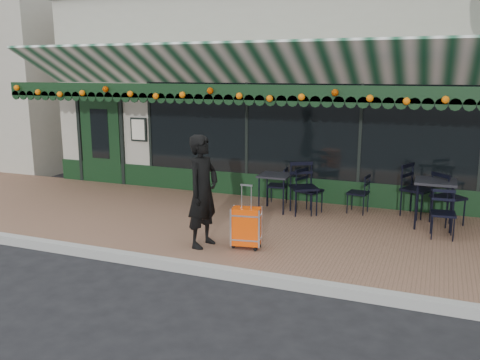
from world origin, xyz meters
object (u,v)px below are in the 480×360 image
at_px(cafe_table_b, 275,178).
at_px(woman, 203,191).
at_px(chair_a_extra, 448,198).
at_px(chair_b_right, 309,191).
at_px(chair_a_front, 443,214).
at_px(chair_a_left, 358,193).
at_px(cafe_table_a, 436,185).
at_px(chair_b_front, 304,188).
at_px(suitcase, 246,227).
at_px(chair_a_right, 417,190).
at_px(chair_b_left, 277,186).

bearing_deg(cafe_table_b, woman, -100.00).
distance_m(chair_a_extra, chair_b_right, 2.48).
distance_m(chair_a_front, chair_b_right, 2.49).
bearing_deg(chair_b_right, chair_a_left, -47.27).
bearing_deg(cafe_table_a, woman, -144.49).
height_order(chair_b_right, chair_b_front, chair_b_front).
height_order(chair_a_front, chair_b_right, chair_b_right).
bearing_deg(suitcase, chair_b_right, 69.89).
bearing_deg(suitcase, chair_a_right, 40.64).
relative_size(chair_a_extra, chair_b_right, 1.12).
xyz_separation_m(woman, cafe_table_a, (3.33, 2.37, -0.12)).
xyz_separation_m(suitcase, cafe_table_a, (2.66, 2.23, 0.42)).
relative_size(chair_b_left, chair_b_front, 0.79).
bearing_deg(cafe_table_a, cafe_table_b, -179.86).
height_order(cafe_table_b, chair_b_left, chair_b_left).
height_order(cafe_table_b, chair_a_extra, chair_a_extra).
bearing_deg(chair_b_front, chair_a_extra, -23.65).
xyz_separation_m(cafe_table_a, chair_a_left, (-1.38, 0.44, -0.37)).
bearing_deg(chair_a_right, chair_b_front, 131.01).
bearing_deg(cafe_table_a, chair_b_left, 171.67).
height_order(chair_a_left, chair_a_extra, chair_a_extra).
xyz_separation_m(chair_a_left, chair_b_front, (-0.96, -0.45, 0.12)).
bearing_deg(woman, chair_b_right, -13.63).
bearing_deg(chair_a_front, chair_a_left, 142.16).
bearing_deg(chair_a_front, woman, -156.65).
xyz_separation_m(chair_a_extra, chair_b_left, (-3.23, 0.18, -0.09)).
bearing_deg(chair_a_left, suitcase, -18.17).
bearing_deg(chair_b_left, chair_a_front, 66.53).
xyz_separation_m(cafe_table_a, chair_b_right, (-2.25, 0.08, -0.32)).
distance_m(cafe_table_b, chair_a_right, 2.68).
distance_m(chair_a_extra, chair_b_left, 3.23).
bearing_deg(cafe_table_a, chair_a_left, 162.21).
bearing_deg(chair_a_front, cafe_table_b, 165.42).
bearing_deg(chair_b_front, chair_a_left, -4.47).
relative_size(woman, chair_b_right, 2.03).
height_order(chair_a_extra, chair_b_right, chair_a_extra).
relative_size(cafe_table_a, chair_a_right, 0.84).
distance_m(chair_a_front, chair_a_extra, 0.86).
height_order(chair_a_left, chair_b_front, chair_b_front).
bearing_deg(cafe_table_a, chair_b_front, -179.78).
bearing_deg(chair_a_extra, suitcase, 88.12).
bearing_deg(chair_a_right, woman, 158.50).
relative_size(chair_b_left, chair_b_right, 0.91).
xyz_separation_m(chair_a_left, chair_b_left, (-1.62, -0.00, 0.01)).
distance_m(suitcase, chair_b_right, 2.35).
xyz_separation_m(chair_b_left, chair_b_right, (0.75, -0.36, 0.04)).
relative_size(chair_a_left, chair_b_right, 0.89).
bearing_deg(cafe_table_b, chair_a_left, 16.30).
height_order(suitcase, cafe_table_a, suitcase).
height_order(cafe_table_b, chair_a_right, chair_a_right).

